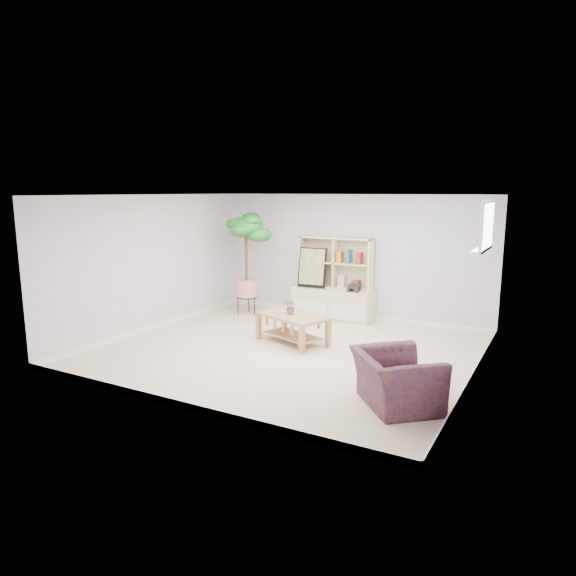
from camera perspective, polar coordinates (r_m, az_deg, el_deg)
The scene contains 14 objects.
floor at distance 8.08m, azimuth -0.02°, elevation -7.00°, with size 5.50×5.00×0.01m, color beige.
ceiling at distance 7.69m, azimuth -0.02°, elevation 10.28°, with size 5.50×5.00×0.01m, color silver.
walls at distance 7.80m, azimuth -0.02°, elevation 1.43°, with size 5.51×5.01×2.40m.
baseboard at distance 8.06m, azimuth -0.02°, elevation -6.66°, with size 5.50×5.00×0.10m, color white, non-canonical shape.
window at distance 7.42m, azimuth 21.30°, elevation 6.44°, with size 0.10×0.98×0.68m, color silver, non-canonical shape.
window_sill at distance 7.45m, azimuth 20.68°, elevation 4.03°, with size 0.14×1.00×0.04m, color white.
storage_unit at distance 9.95m, azimuth 5.07°, elevation 1.05°, with size 1.59×0.54×1.59m, color beige, non-canonical shape.
poster at distance 10.03m, azimuth 2.72°, elevation 2.27°, with size 0.56×0.13×0.78m, color yellow, non-canonical shape.
toy_truck at distance 9.71m, azimuth 7.33°, elevation 0.03°, with size 0.29×0.20×0.15m, color black, non-canonical shape.
coffee_table at distance 8.42m, azimuth 0.49°, elevation -4.56°, with size 1.17×0.64×0.48m, color #B17953, non-canonical shape.
table_plant at distance 8.36m, azimuth 0.34°, elevation -2.11°, with size 0.22×0.19×0.25m, color #1A7024.
floor_tree at distance 10.25m, azimuth -4.64°, elevation 2.64°, with size 0.75×0.75×2.05m, color #176B1E, non-canonical shape.
armchair at distance 6.13m, azimuth 11.94°, elevation -9.56°, with size 0.97×0.85×0.72m, color #19193C.
sill_plant at distance 7.47m, azimuth 20.78°, elevation 5.05°, with size 0.12×0.10×0.22m, color #176B1E.
Camera 1 is at (3.72, -6.74, 2.46)m, focal length 32.00 mm.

